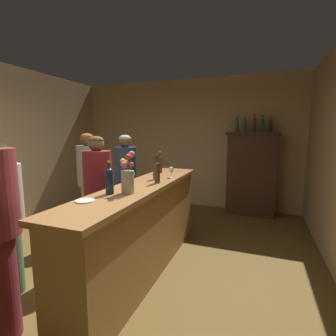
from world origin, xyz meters
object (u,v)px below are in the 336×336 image
wine_bottle_rose (156,170)px  patron_by_cabinet (89,179)px  wine_bottle_syrah (160,163)px  cheese_plate (85,201)px  patron_in_navy (126,178)px  display_cabinet (251,172)px  wine_glass_front (132,175)px  wine_bottle_riesling (157,171)px  wine_glass_mid (171,170)px  bar_counter (143,228)px  display_bottle_center (254,124)px  display_bottle_left (237,125)px  display_bottle_midleft (245,125)px  wine_bottle_merlot (109,180)px  patron_redhead (98,193)px  display_bottle_midright (262,125)px  patron_in_grey (5,213)px  display_bottle_right (271,124)px  flower_arrangement (128,177)px

wine_bottle_rose → patron_by_cabinet: patron_by_cabinet is taller
wine_bottle_syrah → cheese_plate: wine_bottle_syrah is taller
patron_in_navy → patron_by_cabinet: size_ratio=0.98×
display_cabinet → wine_glass_front: (-1.25, -2.63, 0.30)m
wine_bottle_riesling → wine_glass_front: bearing=-157.6°
wine_glass_mid → wine_bottle_rose: bearing=-132.3°
bar_counter → display_bottle_center: display_bottle_center is taller
wine_bottle_riesling → display_bottle_center: bearing=68.6°
bar_counter → wine_bottle_rose: size_ratio=9.27×
display_bottle_left → display_bottle_midleft: size_ratio=1.13×
wine_bottle_rose → wine_glass_front: (-0.16, -0.33, -0.02)m
wine_bottle_merlot → patron_redhead: patron_redhead is taller
cheese_plate → display_bottle_midleft: size_ratio=0.57×
display_bottle_midright → patron_by_cabinet: size_ratio=0.20×
wine_bottle_merlot → patron_redhead: (-0.57, 0.58, -0.32)m
display_bottle_midleft → patron_in_grey: size_ratio=0.18×
bar_counter → patron_in_navy: size_ratio=1.68×
wine_bottle_merlot → wine_bottle_riesling: bearing=70.5°
wine_bottle_merlot → wine_glass_front: (-0.05, 0.53, -0.04)m
display_cabinet → patron_redhead: 3.13m
bar_counter → wine_bottle_merlot: bearing=-101.4°
display_bottle_midleft → patron_in_navy: display_bottle_midleft is taller
patron_in_navy → wine_bottle_rose: bearing=14.6°
display_bottle_right → patron_in_navy: 2.90m
patron_in_grey → display_bottle_right: bearing=-0.4°
wine_bottle_syrah → wine_glass_mid: 0.44m
patron_in_navy → wine_bottle_merlot: bearing=-10.3°
patron_by_cabinet → wine_bottle_syrah: bearing=26.8°
wine_bottle_merlot → patron_in_grey: patron_in_grey is taller
display_bottle_right → bar_counter: bearing=-117.9°
wine_bottle_rose → display_bottle_center: size_ratio=0.83×
cheese_plate → bar_counter: bearing=79.6°
wine_bottle_riesling → flower_arrangement: (-0.08, -0.56, 0.02)m
cheese_plate → wine_bottle_riesling: bearing=73.9°
wine_bottle_riesling → patron_by_cabinet: size_ratio=0.20×
wine_bottle_merlot → wine_glass_front: bearing=95.5°
wine_bottle_syrah → wine_bottle_riesling: wine_bottle_riesling is taller
display_cabinet → wine_bottle_rose: size_ratio=5.69×
wine_bottle_merlot → patron_redhead: size_ratio=0.20×
wine_bottle_syrah → flower_arrangement: size_ratio=0.77×
bar_counter → wine_glass_front: bearing=167.0°
wine_glass_front → cheese_plate: size_ratio=0.88×
display_cabinet → patron_in_grey: bearing=-122.1°
display_bottle_left → patron_in_grey: display_bottle_left is taller
display_bottle_midleft → patron_in_navy: (-1.78, -1.58, -0.90)m
display_bottle_right → wine_bottle_merlot: bearing=-115.5°
flower_arrangement → patron_in_grey: (-1.15, -0.43, -0.37)m
display_bottle_center → patron_in_grey: bearing=-122.3°
cheese_plate → display_cabinet: bearing=70.2°
display_cabinet → patron_redhead: display_cabinet is taller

